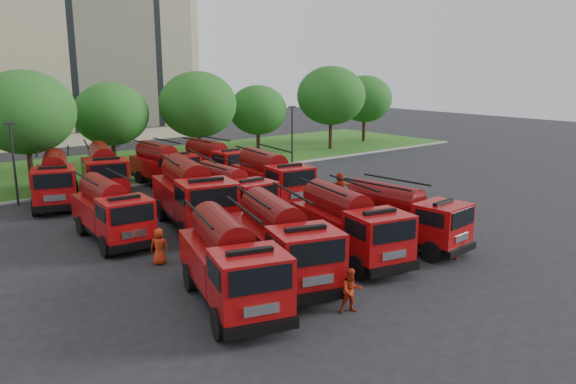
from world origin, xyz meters
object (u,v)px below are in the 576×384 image
(firefighter_2, at_px, (454,259))
(firefighter_4, at_px, (160,264))
(fire_truck_10, at_px, (164,166))
(firefighter_5, at_px, (340,202))
(firefighter_0, at_px, (413,252))
(fire_truck_6, at_px, (230,193))
(fire_truck_11, at_px, (214,161))
(firefighter_1, at_px, (351,312))
(fire_truck_9, at_px, (104,171))
(fire_truck_8, at_px, (55,180))
(fire_truck_3, at_px, (402,216))
(fire_truck_7, at_px, (271,178))
(fire_truck_5, at_px, (192,195))
(fire_truck_1, at_px, (282,241))
(firefighter_3, at_px, (419,240))
(fire_truck_0, at_px, (230,262))
(fire_truck_2, at_px, (349,224))
(fire_truck_4, at_px, (111,211))

(firefighter_2, bearing_deg, firefighter_4, 51.75)
(fire_truck_10, bearing_deg, firefighter_5, -61.03)
(firefighter_0, bearing_deg, fire_truck_6, 70.28)
(fire_truck_11, xyz_separation_m, firefighter_1, (-8.46, -22.77, -1.49))
(fire_truck_9, distance_m, firefighter_4, 14.96)
(fire_truck_8, distance_m, firefighter_4, 13.93)
(fire_truck_6, xyz_separation_m, fire_truck_11, (4.90, 9.69, -0.00))
(fire_truck_8, bearing_deg, firefighter_4, -71.57)
(fire_truck_3, relative_size, firefighter_4, 4.07)
(fire_truck_7, bearing_deg, firefighter_2, -80.91)
(fire_truck_5, height_order, firefighter_5, fire_truck_5)
(fire_truck_1, relative_size, firefighter_2, 4.88)
(fire_truck_9, height_order, firefighter_3, fire_truck_9)
(fire_truck_7, bearing_deg, firefighter_5, -27.86)
(fire_truck_0, bearing_deg, fire_truck_9, 98.08)
(fire_truck_7, bearing_deg, fire_truck_11, 92.88)
(firefighter_1, bearing_deg, firefighter_0, 45.21)
(fire_truck_6, bearing_deg, firefighter_4, -145.15)
(fire_truck_6, relative_size, fire_truck_9, 0.86)
(fire_truck_5, bearing_deg, fire_truck_2, -57.79)
(fire_truck_9, height_order, fire_truck_11, fire_truck_9)
(fire_truck_4, bearing_deg, fire_truck_10, 55.77)
(fire_truck_2, bearing_deg, fire_truck_1, -165.63)
(fire_truck_7, xyz_separation_m, fire_truck_11, (0.89, 8.22, -0.12))
(fire_truck_10, bearing_deg, firefighter_1, -102.24)
(firefighter_2, distance_m, firefighter_4, 13.08)
(fire_truck_0, height_order, firefighter_1, fire_truck_0)
(firefighter_4, distance_m, firefighter_5, 14.41)
(fire_truck_6, height_order, fire_truck_8, fire_truck_8)
(firefighter_0, bearing_deg, fire_truck_7, 49.19)
(fire_truck_4, xyz_separation_m, firefighter_1, (3.24, -13.36, -1.50))
(fire_truck_10, bearing_deg, firefighter_4, -118.73)
(firefighter_1, bearing_deg, firefighter_3, 47.17)
(fire_truck_1, bearing_deg, firefighter_1, -74.08)
(fire_truck_7, distance_m, firefighter_5, 4.63)
(fire_truck_9, distance_m, fire_truck_10, 4.32)
(fire_truck_2, relative_size, firefighter_1, 4.41)
(fire_truck_6, height_order, firefighter_3, fire_truck_6)
(fire_truck_5, distance_m, firefighter_2, 13.68)
(fire_truck_8, height_order, firefighter_3, fire_truck_8)
(firefighter_5, bearing_deg, firefighter_2, 99.75)
(fire_truck_11, bearing_deg, fire_truck_5, -129.52)
(fire_truck_5, height_order, firefighter_2, fire_truck_5)
(fire_truck_2, bearing_deg, fire_truck_9, 113.81)
(fire_truck_2, xyz_separation_m, fire_truck_5, (-2.96, 8.76, 0.22))
(fire_truck_2, distance_m, fire_truck_3, 3.23)
(fire_truck_3, relative_size, firefighter_2, 4.32)
(firefighter_3, bearing_deg, firefighter_1, -4.09)
(fire_truck_2, distance_m, firefighter_1, 5.95)
(fire_truck_1, xyz_separation_m, fire_truck_10, (4.47, 19.13, -0.08))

